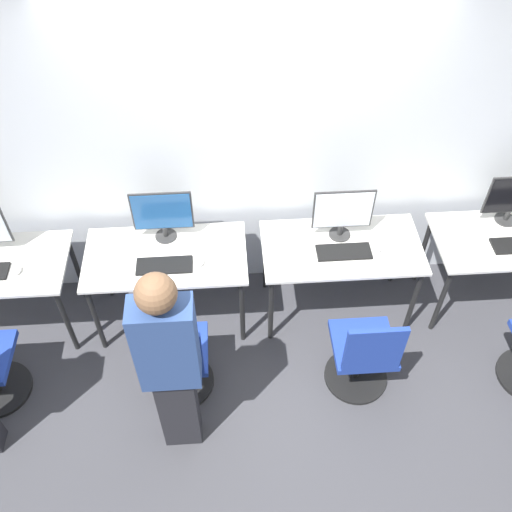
{
  "coord_description": "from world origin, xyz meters",
  "views": [
    {
      "loc": [
        -0.19,
        -2.6,
        3.88
      ],
      "look_at": [
        0.0,
        0.13,
        0.9
      ],
      "focal_mm": 40.0,
      "sensor_mm": 36.0,
      "label": 1
    }
  ],
  "objects_px": {
    "keyboard_left": "(164,265)",
    "mouse_left": "(200,262)",
    "mouse_far_left": "(17,270)",
    "keyboard_right": "(344,252)",
    "person_left": "(170,363)",
    "office_chair_left": "(178,362)",
    "monitor_right": "(343,212)",
    "monitor_left": "(162,214)",
    "office_chair_right": "(363,356)",
    "mouse_right": "(378,248)"
  },
  "relations": [
    {
      "from": "keyboard_left",
      "to": "mouse_left",
      "type": "height_order",
      "value": "mouse_left"
    },
    {
      "from": "mouse_far_left",
      "to": "keyboard_right",
      "type": "bearing_deg",
      "value": 0.59
    },
    {
      "from": "person_left",
      "to": "office_chair_left",
      "type": "bearing_deg",
      "value": 93.3
    },
    {
      "from": "office_chair_left",
      "to": "monitor_right",
      "type": "xyz_separation_m",
      "value": [
        1.26,
        0.82,
        0.61
      ]
    },
    {
      "from": "mouse_left",
      "to": "monitor_left",
      "type": "bearing_deg",
      "value": 131.72
    },
    {
      "from": "keyboard_left",
      "to": "person_left",
      "type": "bearing_deg",
      "value": -84.34
    },
    {
      "from": "monitor_right",
      "to": "office_chair_right",
      "type": "relative_size",
      "value": 0.5
    },
    {
      "from": "mouse_far_left",
      "to": "office_chair_right",
      "type": "height_order",
      "value": "office_chair_right"
    },
    {
      "from": "mouse_left",
      "to": "mouse_right",
      "type": "bearing_deg",
      "value": 2.23
    },
    {
      "from": "person_left",
      "to": "monitor_right",
      "type": "bearing_deg",
      "value": 43.77
    },
    {
      "from": "keyboard_right",
      "to": "office_chair_right",
      "type": "bearing_deg",
      "value": -84.3
    },
    {
      "from": "monitor_left",
      "to": "keyboard_left",
      "type": "distance_m",
      "value": 0.38
    },
    {
      "from": "mouse_far_left",
      "to": "keyboard_left",
      "type": "bearing_deg",
      "value": -1.13
    },
    {
      "from": "monitor_left",
      "to": "monitor_right",
      "type": "relative_size",
      "value": 1.0
    },
    {
      "from": "keyboard_right",
      "to": "mouse_right",
      "type": "distance_m",
      "value": 0.26
    },
    {
      "from": "keyboard_right",
      "to": "office_chair_right",
      "type": "relative_size",
      "value": 0.45
    },
    {
      "from": "mouse_left",
      "to": "mouse_right",
      "type": "distance_m",
      "value": 1.33
    },
    {
      "from": "keyboard_left",
      "to": "person_left",
      "type": "height_order",
      "value": "person_left"
    },
    {
      "from": "mouse_far_left",
      "to": "monitor_right",
      "type": "height_order",
      "value": "monitor_right"
    },
    {
      "from": "monitor_right",
      "to": "keyboard_right",
      "type": "distance_m",
      "value": 0.3
    },
    {
      "from": "office_chair_left",
      "to": "keyboard_right",
      "type": "bearing_deg",
      "value": 26.59
    },
    {
      "from": "mouse_left",
      "to": "keyboard_left",
      "type": "bearing_deg",
      "value": -176.76
    },
    {
      "from": "mouse_far_left",
      "to": "office_chair_left",
      "type": "relative_size",
      "value": 0.1
    },
    {
      "from": "office_chair_left",
      "to": "keyboard_right",
      "type": "relative_size",
      "value": 2.22
    },
    {
      "from": "monitor_right",
      "to": "keyboard_right",
      "type": "xyz_separation_m",
      "value": [
        0.0,
        -0.19,
        -0.23
      ]
    },
    {
      "from": "monitor_left",
      "to": "office_chair_right",
      "type": "bearing_deg",
      "value": -33.83
    },
    {
      "from": "keyboard_left",
      "to": "mouse_left",
      "type": "bearing_deg",
      "value": 3.24
    },
    {
      "from": "keyboard_left",
      "to": "person_left",
      "type": "distance_m",
      "value": 0.98
    },
    {
      "from": "mouse_far_left",
      "to": "keyboard_right",
      "type": "distance_m",
      "value": 2.4
    },
    {
      "from": "mouse_far_left",
      "to": "office_chair_left",
      "type": "distance_m",
      "value": 1.35
    },
    {
      "from": "keyboard_left",
      "to": "mouse_right",
      "type": "distance_m",
      "value": 1.6
    },
    {
      "from": "keyboard_right",
      "to": "monitor_right",
      "type": "bearing_deg",
      "value": 90.0
    },
    {
      "from": "office_chair_left",
      "to": "person_left",
      "type": "distance_m",
      "value": 0.68
    },
    {
      "from": "keyboard_left",
      "to": "mouse_far_left",
      "type": "bearing_deg",
      "value": 178.87
    },
    {
      "from": "mouse_right",
      "to": "monitor_left",
      "type": "bearing_deg",
      "value": 171.35
    },
    {
      "from": "mouse_far_left",
      "to": "monitor_right",
      "type": "distance_m",
      "value": 2.42
    },
    {
      "from": "keyboard_left",
      "to": "keyboard_right",
      "type": "relative_size",
      "value": 1.0
    },
    {
      "from": "mouse_left",
      "to": "mouse_right",
      "type": "height_order",
      "value": "same"
    },
    {
      "from": "monitor_right",
      "to": "mouse_far_left",
      "type": "bearing_deg",
      "value": -174.86
    },
    {
      "from": "monitor_right",
      "to": "monitor_left",
      "type": "bearing_deg",
      "value": 176.88
    },
    {
      "from": "keyboard_left",
      "to": "monitor_right",
      "type": "xyz_separation_m",
      "value": [
        1.34,
        0.24,
        0.23
      ]
    },
    {
      "from": "keyboard_left",
      "to": "mouse_left",
      "type": "relative_size",
      "value": 4.56
    },
    {
      "from": "office_chair_left",
      "to": "person_left",
      "type": "height_order",
      "value": "person_left"
    },
    {
      "from": "mouse_left",
      "to": "keyboard_right",
      "type": "relative_size",
      "value": 0.22
    },
    {
      "from": "mouse_far_left",
      "to": "mouse_right",
      "type": "xyz_separation_m",
      "value": [
        2.66,
        0.05,
        0.0
      ]
    },
    {
      "from": "office_chair_right",
      "to": "keyboard_right",
      "type": "bearing_deg",
      "value": 95.7
    },
    {
      "from": "mouse_far_left",
      "to": "office_chair_left",
      "type": "bearing_deg",
      "value": -28.12
    },
    {
      "from": "mouse_far_left",
      "to": "mouse_right",
      "type": "relative_size",
      "value": 1.0
    },
    {
      "from": "monitor_left",
      "to": "office_chair_left",
      "type": "relative_size",
      "value": 0.5
    },
    {
      "from": "person_left",
      "to": "mouse_right",
      "type": "distance_m",
      "value": 1.82
    }
  ]
}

